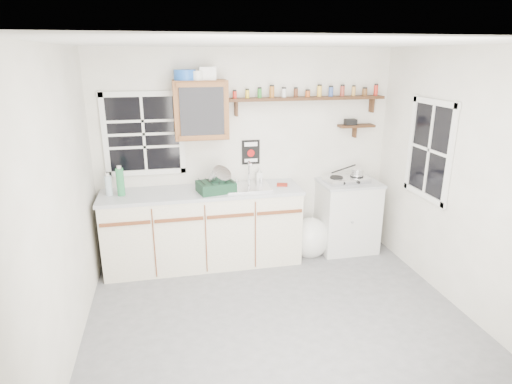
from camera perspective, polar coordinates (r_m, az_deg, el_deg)
The scene contains 18 objects.
room at distance 3.74m, azimuth 3.30°, elevation -0.30°, with size 3.64×3.24×2.54m.
main_cabinet at distance 5.13m, azimuth -7.02°, elevation -4.69°, with size 2.31×0.63×0.92m.
right_cabinet at distance 5.59m, azimuth 12.04°, elevation -3.08°, with size 0.73×0.57×0.91m.
sink at distance 5.04m, azimuth -1.15°, elevation 0.72°, with size 0.52×0.44×0.29m.
upper_cabinet at distance 4.93m, azimuth -7.37°, elevation 10.82°, with size 0.60×0.32×0.65m.
upper_cabinet_clutter at distance 4.89m, azimuth -8.29°, elevation 15.25°, with size 0.46×0.24×0.14m.
spice_shelf at distance 5.24m, azimuth 6.99°, elevation 12.43°, with size 1.91×0.18×0.35m.
secondary_shelf at distance 5.53m, azimuth 12.99°, elevation 8.66°, with size 0.45×0.16×0.24m.
warning_sign at distance 5.24m, azimuth -0.70°, elevation 5.33°, with size 0.22×0.02×0.30m.
window_back at distance 5.10m, azimuth -14.74°, elevation 7.48°, with size 0.93×0.03×0.98m.
window_right at distance 4.92m, azimuth 22.15°, elevation 5.22°, with size 0.03×0.78×1.08m.
water_bottles at distance 4.97m, azimuth -18.16°, elevation 1.16°, with size 0.21×0.12×0.34m.
dish_rack at distance 4.89m, azimuth -5.19°, elevation 1.14°, with size 0.46×0.38×0.30m.
soap_bottle at distance 5.26m, azimuth 0.42°, elevation 2.31°, with size 0.08×0.08×0.17m, color silver.
rag at distance 5.13m, azimuth 3.51°, elevation 0.98°, with size 0.13×0.11×0.02m, color maroon.
hotplate at distance 5.40m, azimuth 11.98°, elevation 1.66°, with size 0.56×0.33×0.08m.
saucepan at distance 5.44m, azimuth 13.24°, elevation 2.54°, with size 0.35×0.24×0.16m.
trash_bag at distance 5.44m, azimuth 7.23°, elevation -6.06°, with size 0.46×0.42×0.53m.
Camera 1 is at (-0.95, -3.43, 2.41)m, focal length 30.00 mm.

